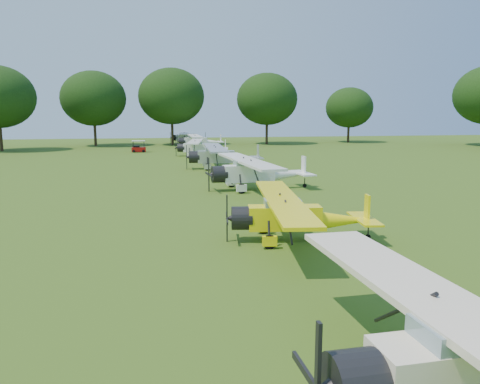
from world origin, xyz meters
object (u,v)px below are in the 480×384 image
(aircraft_6, at_px, (199,140))
(aircraft_7, at_px, (188,137))
(aircraft_2, at_px, (296,214))
(golf_cart, at_px, (138,148))
(aircraft_5, at_px, (200,146))
(aircraft_3, at_px, (256,170))
(aircraft_4, at_px, (222,155))

(aircraft_6, height_order, aircraft_7, aircraft_6)
(aircraft_2, bearing_deg, aircraft_7, 97.42)
(aircraft_6, distance_m, golf_cart, 10.34)
(aircraft_5, distance_m, golf_cart, 10.87)
(aircraft_2, relative_size, aircraft_3, 0.85)
(aircraft_5, distance_m, aircraft_6, 12.67)
(aircraft_3, xyz_separation_m, aircraft_7, (-0.96, 51.80, -0.17))
(aircraft_6, bearing_deg, golf_cart, -150.14)
(aircraft_5, relative_size, golf_cart, 5.54)
(aircraft_4, relative_size, aircraft_6, 1.06)
(aircraft_5, height_order, aircraft_6, aircraft_6)
(aircraft_2, height_order, aircraft_6, aircraft_6)
(aircraft_4, bearing_deg, aircraft_3, -84.16)
(aircraft_3, bearing_deg, golf_cart, 100.68)
(aircraft_2, relative_size, golf_cart, 5.33)
(aircraft_3, xyz_separation_m, aircraft_5, (-1.26, 26.87, -0.16))
(aircraft_6, relative_size, aircraft_7, 1.06)
(aircraft_6, bearing_deg, aircraft_4, -90.88)
(golf_cart, bearing_deg, aircraft_3, -73.81)
(aircraft_3, distance_m, golf_cart, 35.55)
(aircraft_5, bearing_deg, aircraft_4, -77.92)
(aircraft_5, xyz_separation_m, aircraft_7, (0.30, 24.92, -0.01))
(aircraft_4, height_order, aircraft_5, aircraft_4)
(aircraft_6, bearing_deg, aircraft_2, -91.26)
(aircraft_2, height_order, aircraft_3, aircraft_3)
(aircraft_3, height_order, golf_cart, aircraft_3)
(aircraft_3, relative_size, aircraft_7, 1.14)
(aircraft_5, bearing_deg, aircraft_7, 98.52)
(aircraft_3, xyz_separation_m, golf_cart, (-9.12, 34.35, -0.84))
(aircraft_2, distance_m, golf_cart, 48.53)
(aircraft_2, height_order, aircraft_7, aircraft_7)
(aircraft_4, bearing_deg, aircraft_2, -88.27)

